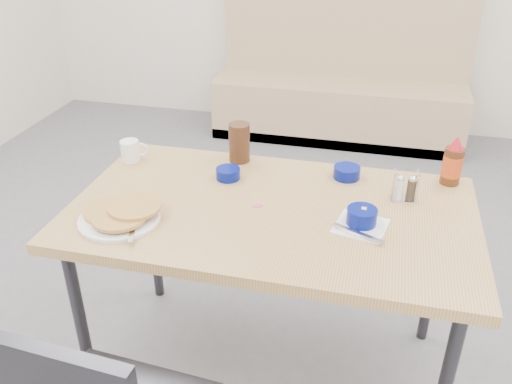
% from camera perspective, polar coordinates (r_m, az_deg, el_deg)
% --- Properties ---
extents(booth_bench, '(1.90, 0.56, 1.22)m').
position_cam_1_polar(booth_bench, '(4.36, 8.80, 10.40)').
color(booth_bench, tan).
rests_on(booth_bench, ground).
extents(dining_table, '(1.40, 0.80, 0.76)m').
position_cam_1_polar(dining_table, '(1.92, 1.62, -3.28)').
color(dining_table, tan).
rests_on(dining_table, ground).
extents(pancake_plate, '(0.27, 0.27, 0.05)m').
position_cam_1_polar(pancake_plate, '(1.86, -14.08, -2.37)').
color(pancake_plate, white).
rests_on(pancake_plate, dining_table).
extents(coffee_mug, '(0.11, 0.08, 0.09)m').
position_cam_1_polar(coffee_mug, '(2.26, -13.02, 4.28)').
color(coffee_mug, white).
rests_on(coffee_mug, dining_table).
extents(grits_setting, '(0.19, 0.20, 0.07)m').
position_cam_1_polar(grits_setting, '(1.80, 11.04, -2.82)').
color(grits_setting, white).
rests_on(grits_setting, dining_table).
extents(creamer_bowl, '(0.09, 0.09, 0.04)m').
position_cam_1_polar(creamer_bowl, '(2.07, -2.95, 1.95)').
color(creamer_bowl, '#040F6B').
rests_on(creamer_bowl, dining_table).
extents(butter_bowl, '(0.10, 0.10, 0.05)m').
position_cam_1_polar(butter_bowl, '(2.10, 9.53, 2.05)').
color(butter_bowl, '#040F6B').
rests_on(butter_bowl, dining_table).
extents(amber_tumbler, '(0.09, 0.09, 0.16)m').
position_cam_1_polar(amber_tumbler, '(2.19, -1.77, 5.22)').
color(amber_tumbler, '#3A2012').
rests_on(amber_tumbler, dining_table).
extents(condiment_caddy, '(0.10, 0.07, 0.11)m').
position_cam_1_polar(condiment_caddy, '(1.99, 15.41, 0.23)').
color(condiment_caddy, silver).
rests_on(condiment_caddy, dining_table).
extents(syrup_bottle, '(0.07, 0.07, 0.19)m').
position_cam_1_polar(syrup_bottle, '(2.14, 20.00, 2.86)').
color(syrup_bottle, '#47230F').
rests_on(syrup_bottle, dining_table).
extents(sugar_wrapper, '(0.04, 0.04, 0.00)m').
position_cam_1_polar(sugar_wrapper, '(1.90, 0.17, -1.44)').
color(sugar_wrapper, '#CC446A').
rests_on(sugar_wrapper, dining_table).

